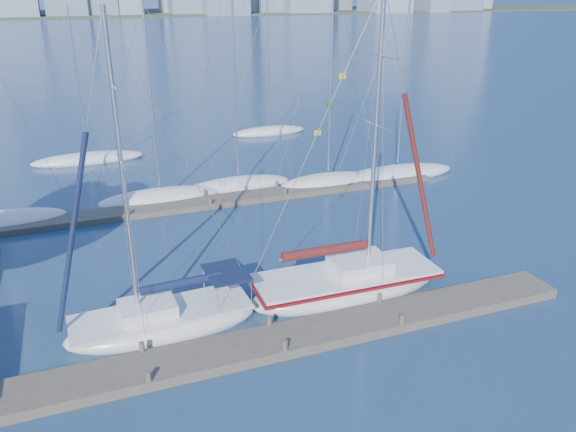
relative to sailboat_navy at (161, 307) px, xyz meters
name	(u,v)px	position (x,y,z in m)	size (l,w,h in m)	color
ground	(277,346)	(3.98, -2.66, -1.08)	(700.00, 700.00, 0.00)	navy
near_dock	(277,342)	(3.98, -2.66, -0.88)	(26.00, 2.00, 0.40)	#473F34
far_dock	(223,200)	(5.98, 13.34, -0.90)	(30.00, 1.80, 0.36)	#473F34
far_shore	(75,14)	(3.98, 317.34, -1.08)	(800.00, 100.00, 1.50)	#38472D
sailboat_navy	(161,307)	(0.00, 0.00, 0.00)	(7.81, 2.91, 13.00)	white
sailboat_maroon	(347,273)	(8.30, 0.08, -0.06)	(9.12, 3.14, 13.77)	white
bg_boat_0	(2,221)	(-7.10, 14.34, -0.80)	(7.64, 3.41, 13.26)	white
bg_boat_1	(160,197)	(2.23, 15.08, -0.80)	(8.29, 4.64, 12.81)	white
bg_boat_2	(238,184)	(7.71, 15.79, -0.79)	(7.75, 4.02, 14.96)	white
bg_boat_4	(328,181)	(13.81, 14.18, -0.78)	(7.39, 3.28, 14.51)	white
bg_boat_5	(397,173)	(19.29, 14.05, -0.79)	(9.36, 2.84, 14.28)	white
bg_boat_6	(88,159)	(-1.77, 26.25, -0.83)	(8.73, 2.55, 12.13)	white
bg_boat_7	(269,131)	(14.81, 29.96, -0.83)	(7.28, 2.49, 13.17)	white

